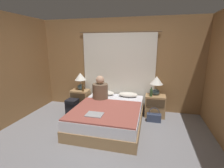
{
  "coord_description": "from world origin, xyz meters",
  "views": [
    {
      "loc": [
        0.89,
        -2.58,
        1.82
      ],
      "look_at": [
        0.0,
        1.05,
        0.9
      ],
      "focal_mm": 26.0,
      "sensor_mm": 36.0,
      "label": 1
    }
  ],
  "objects_px": {
    "laptop_on_bed": "(94,115)",
    "backpack_on_floor": "(72,106)",
    "handbag_on_floor": "(154,117)",
    "nightstand_right": "(155,106)",
    "lamp_right": "(156,83)",
    "pillow_left": "(105,93)",
    "nightstand_left": "(80,99)",
    "beer_bottle_on_right_stand": "(151,93)",
    "person_left_in_bed": "(100,90)",
    "beer_bottle_on_left_stand": "(83,88)",
    "bed": "(109,115)",
    "pillow_right": "(128,95)",
    "lamp_left": "(80,79)"
  },
  "relations": [
    {
      "from": "laptop_on_bed",
      "to": "backpack_on_floor",
      "type": "distance_m",
      "value": 1.32
    },
    {
      "from": "handbag_on_floor",
      "to": "nightstand_right",
      "type": "bearing_deg",
      "value": 86.48
    },
    {
      "from": "lamp_right",
      "to": "pillow_left",
      "type": "relative_size",
      "value": 0.95
    },
    {
      "from": "nightstand_left",
      "to": "beer_bottle_on_right_stand",
      "type": "distance_m",
      "value": 1.99
    },
    {
      "from": "pillow_left",
      "to": "person_left_in_bed",
      "type": "relative_size",
      "value": 0.83
    },
    {
      "from": "nightstand_right",
      "to": "beer_bottle_on_left_stand",
      "type": "height_order",
      "value": "beer_bottle_on_left_stand"
    },
    {
      "from": "bed",
      "to": "pillow_left",
      "type": "relative_size",
      "value": 3.8
    },
    {
      "from": "lamp_right",
      "to": "person_left_in_bed",
      "type": "bearing_deg",
      "value": -165.22
    },
    {
      "from": "lamp_right",
      "to": "person_left_in_bed",
      "type": "relative_size",
      "value": 0.79
    },
    {
      "from": "bed",
      "to": "person_left_in_bed",
      "type": "bearing_deg",
      "value": 129.29
    },
    {
      "from": "person_left_in_bed",
      "to": "laptop_on_bed",
      "type": "height_order",
      "value": "person_left_in_bed"
    },
    {
      "from": "nightstand_left",
      "to": "beer_bottle_on_left_stand",
      "type": "height_order",
      "value": "beer_bottle_on_left_stand"
    },
    {
      "from": "nightstand_right",
      "to": "beer_bottle_on_left_stand",
      "type": "bearing_deg",
      "value": -177.33
    },
    {
      "from": "laptop_on_bed",
      "to": "handbag_on_floor",
      "type": "distance_m",
      "value": 1.56
    },
    {
      "from": "nightstand_left",
      "to": "handbag_on_floor",
      "type": "height_order",
      "value": "nightstand_left"
    },
    {
      "from": "nightstand_left",
      "to": "lamp_right",
      "type": "bearing_deg",
      "value": 1.75
    },
    {
      "from": "person_left_in_bed",
      "to": "handbag_on_floor",
      "type": "xyz_separation_m",
      "value": [
        1.35,
        -0.03,
        -0.58
      ]
    },
    {
      "from": "lamp_right",
      "to": "backpack_on_floor",
      "type": "height_order",
      "value": "lamp_right"
    },
    {
      "from": "beer_bottle_on_right_stand",
      "to": "backpack_on_floor",
      "type": "relative_size",
      "value": 0.58
    },
    {
      "from": "pillow_right",
      "to": "handbag_on_floor",
      "type": "bearing_deg",
      "value": -29.75
    },
    {
      "from": "pillow_right",
      "to": "laptop_on_bed",
      "type": "distance_m",
      "value": 1.45
    },
    {
      "from": "nightstand_left",
      "to": "beer_bottle_on_right_stand",
      "type": "height_order",
      "value": "beer_bottle_on_right_stand"
    },
    {
      "from": "bed",
      "to": "pillow_right",
      "type": "relative_size",
      "value": 3.8
    },
    {
      "from": "lamp_right",
      "to": "person_left_in_bed",
      "type": "xyz_separation_m",
      "value": [
        -1.37,
        -0.36,
        -0.18
      ]
    },
    {
      "from": "handbag_on_floor",
      "to": "laptop_on_bed",
      "type": "bearing_deg",
      "value": -139.78
    },
    {
      "from": "bed",
      "to": "lamp_right",
      "type": "xyz_separation_m",
      "value": [
        1.04,
        0.78,
        0.65
      ]
    },
    {
      "from": "nightstand_left",
      "to": "beer_bottle_on_left_stand",
      "type": "distance_m",
      "value": 0.39
    },
    {
      "from": "handbag_on_floor",
      "to": "beer_bottle_on_right_stand",
      "type": "bearing_deg",
      "value": 112.59
    },
    {
      "from": "nightstand_right",
      "to": "lamp_right",
      "type": "bearing_deg",
      "value": 90.0
    },
    {
      "from": "nightstand_left",
      "to": "pillow_right",
      "type": "height_order",
      "value": "pillow_right"
    },
    {
      "from": "lamp_left",
      "to": "laptop_on_bed",
      "type": "bearing_deg",
      "value": -56.59
    },
    {
      "from": "nightstand_right",
      "to": "laptop_on_bed",
      "type": "height_order",
      "value": "nightstand_right"
    },
    {
      "from": "nightstand_right",
      "to": "beer_bottle_on_right_stand",
      "type": "xyz_separation_m",
      "value": [
        -0.12,
        -0.09,
        0.37
      ]
    },
    {
      "from": "person_left_in_bed",
      "to": "handbag_on_floor",
      "type": "relative_size",
      "value": 1.73
    },
    {
      "from": "pillow_left",
      "to": "pillow_right",
      "type": "bearing_deg",
      "value": 0.0
    },
    {
      "from": "bed",
      "to": "lamp_right",
      "type": "distance_m",
      "value": 1.45
    },
    {
      "from": "pillow_right",
      "to": "backpack_on_floor",
      "type": "distance_m",
      "value": 1.51
    },
    {
      "from": "lamp_left",
      "to": "pillow_left",
      "type": "distance_m",
      "value": 0.8
    },
    {
      "from": "beer_bottle_on_left_stand",
      "to": "pillow_right",
      "type": "bearing_deg",
      "value": 7.43
    },
    {
      "from": "laptop_on_bed",
      "to": "nightstand_right",
      "type": "bearing_deg",
      "value": 47.96
    },
    {
      "from": "beer_bottle_on_left_stand",
      "to": "laptop_on_bed",
      "type": "height_order",
      "value": "beer_bottle_on_left_stand"
    },
    {
      "from": "pillow_left",
      "to": "handbag_on_floor",
      "type": "height_order",
      "value": "pillow_left"
    },
    {
      "from": "beer_bottle_on_right_stand",
      "to": "beer_bottle_on_left_stand",
      "type": "bearing_deg",
      "value": -180.0
    },
    {
      "from": "lamp_left",
      "to": "handbag_on_floor",
      "type": "bearing_deg",
      "value": -10.74
    },
    {
      "from": "lamp_left",
      "to": "pillow_left",
      "type": "xyz_separation_m",
      "value": [
        0.71,
        0.01,
        -0.37
      ]
    },
    {
      "from": "nightstand_left",
      "to": "nightstand_right",
      "type": "bearing_deg",
      "value": 0.0
    },
    {
      "from": "pillow_left",
      "to": "laptop_on_bed",
      "type": "distance_m",
      "value": 1.38
    },
    {
      "from": "nightstand_left",
      "to": "handbag_on_floor",
      "type": "xyz_separation_m",
      "value": [
        2.05,
        -0.33,
        -0.17
      ]
    },
    {
      "from": "bed",
      "to": "pillow_right",
      "type": "distance_m",
      "value": 0.89
    },
    {
      "from": "nightstand_left",
      "to": "lamp_left",
      "type": "distance_m",
      "value": 0.6
    }
  ]
}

